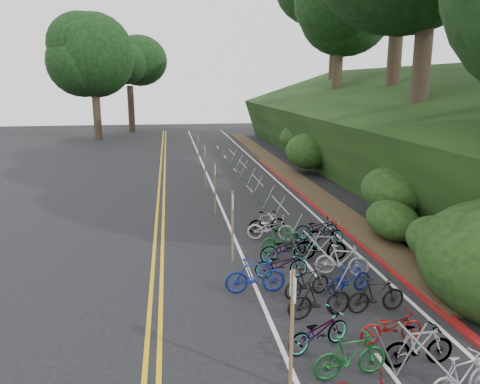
{
  "coord_description": "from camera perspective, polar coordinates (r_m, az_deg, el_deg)",
  "views": [
    {
      "loc": [
        -1.46,
        -10.27,
        6.12
      ],
      "look_at": [
        1.6,
        9.88,
        1.3
      ],
      "focal_mm": 35.0,
      "sensor_mm": 36.0,
      "label": 1
    }
  ],
  "objects": [
    {
      "name": "road_markings",
      "position": [
        21.37,
        -2.67,
        -3.34
      ],
      "size": [
        7.47,
        80.0,
        0.01
      ],
      "color": "gold",
      "rests_on": "ground"
    },
    {
      "name": "embankment",
      "position": [
        32.85,
        17.57,
        6.49
      ],
      "size": [
        14.3,
        48.14,
        9.11
      ],
      "color": "black",
      "rests_on": "ground"
    },
    {
      "name": "bike_front",
      "position": [
        14.04,
        1.86,
        -10.12
      ],
      "size": [
        0.56,
        1.81,
        1.08
      ],
      "primitive_type": "imported",
      "rotation": [
        0.0,
        0.0,
        1.55
      ],
      "color": "navy",
      "rests_on": "ground"
    },
    {
      "name": "ground",
      "position": [
        12.04,
        -0.51,
        -17.25
      ],
      "size": [
        120.0,
        120.0,
        0.0
      ],
      "primitive_type": "plane",
      "color": "black",
      "rests_on": "ground"
    },
    {
      "name": "bike_valet",
      "position": [
        14.6,
        10.0,
        -9.64
      ],
      "size": [
        3.52,
        12.59,
        1.08
      ],
      "color": "maroon",
      "rests_on": "ground"
    },
    {
      "name": "red_curb",
      "position": [
        24.16,
        8.89,
        -1.4
      ],
      "size": [
        0.25,
        28.0,
        0.1
      ],
      "primitive_type": "cube",
      "color": "maroon",
      "rests_on": "ground"
    },
    {
      "name": "bike_rack_front",
      "position": [
        9.85,
        22.33,
        -19.96
      ],
      "size": [
        1.18,
        2.65,
        1.24
      ],
      "color": "gray",
      "rests_on": "ground"
    },
    {
      "name": "signposts_rest",
      "position": [
        24.8,
        -3.73,
        2.38
      ],
      "size": [
        0.08,
        18.4,
        2.5
      ],
      "color": "brown",
      "rests_on": "ground"
    },
    {
      "name": "signpost_near",
      "position": [
        9.61,
        6.35,
        -15.6
      ],
      "size": [
        0.08,
        0.4,
        2.61
      ],
      "color": "brown",
      "rests_on": "ground"
    },
    {
      "name": "bike_racks_rest",
      "position": [
        24.27,
        2.15,
        0.77
      ],
      "size": [
        1.14,
        23.0,
        1.17
      ],
      "color": "gray",
      "rests_on": "ground"
    }
  ]
}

